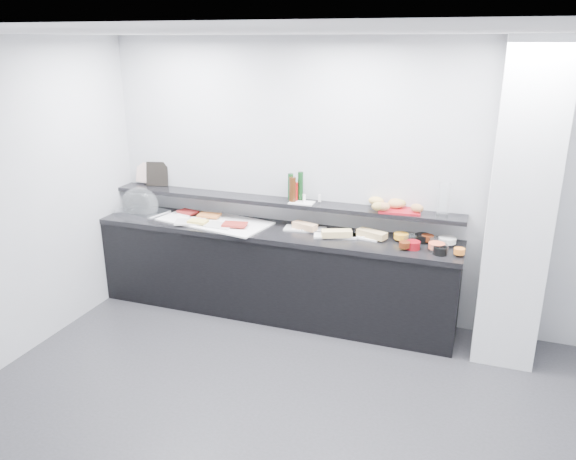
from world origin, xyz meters
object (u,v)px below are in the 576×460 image
(sandwich_plate_mid, at_px, (335,235))
(bread_tray, at_px, (400,210))
(cloche_base, at_px, (143,212))
(carafe, at_px, (443,200))
(condiment_tray, at_px, (302,203))
(framed_print, at_px, (157,174))

(sandwich_plate_mid, height_order, bread_tray, bread_tray)
(cloche_base, height_order, carafe, carafe)
(condiment_tray, height_order, bread_tray, bread_tray)
(cloche_base, xyz_separation_m, carafe, (3.06, 0.18, 0.38))
(cloche_base, distance_m, carafe, 3.09)
(condiment_tray, distance_m, bread_tray, 0.94)
(carafe, bearing_deg, condiment_tray, -178.00)
(condiment_tray, xyz_separation_m, carafe, (1.32, 0.05, 0.14))
(cloche_base, relative_size, bread_tray, 1.34)
(cloche_base, xyz_separation_m, sandwich_plate_mid, (2.11, -0.00, -0.01))
(sandwich_plate_mid, xyz_separation_m, bread_tray, (0.56, 0.19, 0.25))
(bread_tray, bearing_deg, framed_print, 173.15)
(sandwich_plate_mid, relative_size, framed_print, 1.53)
(sandwich_plate_mid, relative_size, condiment_tray, 1.67)
(framed_print, bearing_deg, sandwich_plate_mid, -21.31)
(cloche_base, bearing_deg, carafe, 17.20)
(sandwich_plate_mid, relative_size, bread_tray, 1.06)
(condiment_tray, xyz_separation_m, bread_tray, (0.94, 0.06, 0.00))
(sandwich_plate_mid, distance_m, bread_tray, 0.65)
(framed_print, height_order, condiment_tray, framed_print)
(condiment_tray, bearing_deg, framed_print, 173.75)
(cloche_base, height_order, bread_tray, bread_tray)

